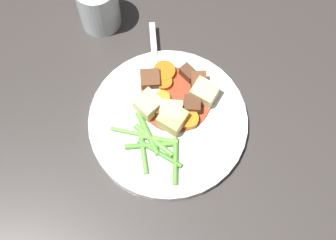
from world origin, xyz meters
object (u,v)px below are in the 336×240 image
dinner_plate (168,122)px  potato_chunk_1 (171,112)px  fork (156,71)px  meat_chunk_3 (199,83)px  water_glass (98,5)px  meat_chunk_4 (188,73)px  carrot_slice_1 (162,98)px  carrot_slice_2 (189,119)px  potato_chunk_3 (150,103)px  meat_chunk_0 (192,105)px  potato_chunk_0 (171,121)px  meat_chunk_2 (160,109)px  carrot_slice_0 (164,72)px  potato_chunk_2 (205,93)px  meat_chunk_1 (150,79)px  carrot_slice_3 (164,82)px

dinner_plate → potato_chunk_1: 0.03m
fork → meat_chunk_3: bearing=-79.1°
dinner_plate → water_glass: (0.10, 0.20, 0.04)m
potato_chunk_1 → meat_chunk_4: (0.07, 0.01, -0.00)m
carrot_slice_1 → carrot_slice_2: size_ratio=0.81×
potato_chunk_3 → meat_chunk_0: potato_chunk_3 is taller
potato_chunk_0 → meat_chunk_2: 0.03m
water_glass → meat_chunk_2: bearing=-118.0°
carrot_slice_0 → meat_chunk_2: size_ratio=1.14×
potato_chunk_2 → potato_chunk_3: bearing=134.1°
meat_chunk_1 → meat_chunk_4: size_ratio=1.20×
meat_chunk_1 → carrot_slice_2: bearing=-106.0°
carrot_slice_2 → meat_chunk_2: 0.05m
meat_chunk_3 → meat_chunk_4: 0.02m
carrot_slice_2 → meat_chunk_3: bearing=17.0°
potato_chunk_0 → meat_chunk_0: (0.04, -0.01, -0.00)m
carrot_slice_3 → potato_chunk_3: 0.05m
potato_chunk_0 → potato_chunk_1: same height
meat_chunk_1 → meat_chunk_2: size_ratio=1.00×
meat_chunk_2 → meat_chunk_4: 0.08m
potato_chunk_2 → dinner_plate: bearing=157.6°
carrot_slice_0 → meat_chunk_0: meat_chunk_0 is taller
carrot_slice_3 → water_glass: bearing=72.0°
carrot_slice_3 → potato_chunk_1: potato_chunk_1 is taller
carrot_slice_0 → fork: bearing=108.0°
potato_chunk_3 → meat_chunk_2: size_ratio=1.14×
carrot_slice_0 → potato_chunk_2: 0.08m
carrot_slice_0 → water_glass: size_ratio=0.38×
carrot_slice_0 → meat_chunk_0: (-0.03, -0.07, 0.00)m
potato_chunk_1 → fork: (0.05, 0.06, -0.01)m
meat_chunk_0 → potato_chunk_1: bearing=146.3°
carrot_slice_2 → potato_chunk_2: (0.05, 0.00, 0.01)m
potato_chunk_0 → carrot_slice_1: bearing=50.1°
carrot_slice_2 → carrot_slice_3: carrot_slice_2 is taller
potato_chunk_2 → meat_chunk_3: bearing=59.4°
carrot_slice_2 → meat_chunk_0: bearing=18.5°
potato_chunk_3 → potato_chunk_2: bearing=-45.9°
carrot_slice_3 → water_glass: (0.05, 0.17, 0.02)m
carrot_slice_2 → fork: (0.05, 0.09, -0.01)m
potato_chunk_0 → meat_chunk_1: size_ratio=1.21×
potato_chunk_0 → potato_chunk_3: 0.05m
meat_chunk_0 → potato_chunk_2: bearing=-13.1°
meat_chunk_2 → meat_chunk_3: bearing=-22.3°
carrot_slice_3 → fork: size_ratio=0.18×
potato_chunk_1 → carrot_slice_3: bearing=43.8°
carrot_slice_3 → meat_chunk_1: size_ratio=0.85×
meat_chunk_3 → meat_chunk_4: (0.01, 0.02, -0.00)m
potato_chunk_3 → fork: bearing=24.7°
carrot_slice_2 → meat_chunk_1: bearing=74.0°
potato_chunk_2 → carrot_slice_1: bearing=127.2°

